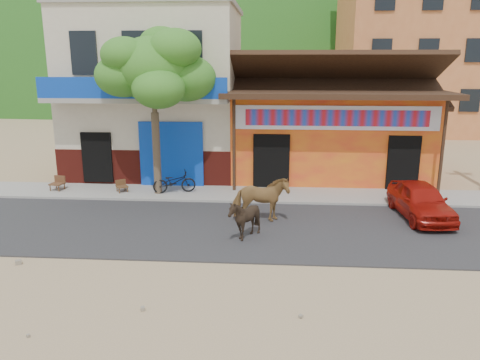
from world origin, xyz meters
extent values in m
plane|color=#9E825B|center=(0.00, 0.00, 0.00)|extent=(120.00, 120.00, 0.00)
cube|color=#28282B|center=(0.00, 2.50, 0.02)|extent=(60.00, 5.00, 0.04)
cube|color=gray|center=(0.00, 6.00, 0.06)|extent=(60.00, 2.00, 0.12)
cube|color=orange|center=(2.00, 10.00, 1.80)|extent=(8.00, 6.00, 3.60)
cube|color=beige|center=(-5.50, 10.00, 3.50)|extent=(7.00, 6.00, 7.00)
cube|color=#CC723F|center=(9.00, 24.00, 6.00)|extent=(9.00, 9.00, 12.00)
ellipsoid|color=#194C14|center=(0.00, 70.00, 12.00)|extent=(100.00, 40.00, 24.00)
imported|color=olive|center=(-0.70, 3.08, 0.77)|extent=(1.81, 1.02, 1.45)
imported|color=black|center=(-1.11, 1.63, 0.63)|extent=(1.26, 1.18, 1.18)
imported|color=#A0130B|center=(4.39, 3.88, 0.61)|extent=(1.61, 3.44, 1.14)
imported|color=black|center=(-4.00, 5.88, 0.54)|extent=(1.68, 0.99, 0.84)
camera|label=1|loc=(-0.36, -10.77, 4.97)|focal=35.00mm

